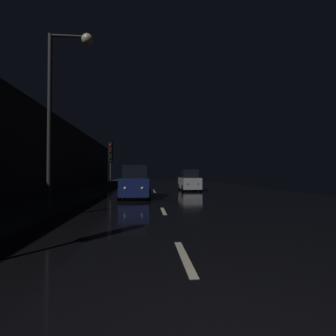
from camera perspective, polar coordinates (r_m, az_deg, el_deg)
name	(u,v)px	position (r m, az deg, el deg)	size (l,w,h in m)	color
ground	(154,190)	(26.74, -3.15, -4.87)	(25.54, 84.00, 0.02)	black
sidewalk_left	(88,190)	(27.35, -17.08, -4.56)	(4.40, 84.00, 0.15)	#28282B
building_facade_left	(49,153)	(24.72, -24.68, 3.04)	(0.80, 63.00, 6.95)	#2D2B28
lane_centerline	(158,199)	(17.06, -2.21, -6.87)	(0.16, 22.63, 0.01)	beige
traffic_light_far_left	(111,156)	(26.13, -12.50, 2.66)	(0.37, 0.48, 4.76)	#38383A
streetlamp_overhead	(62,94)	(11.17, -22.24, 14.76)	(1.70, 0.44, 7.14)	#2D2D30
car_approaching_headlights	(135,183)	(17.95, -7.22, -3.32)	(2.05, 4.45, 2.24)	#141E51
car_parked_right_far	(189,181)	(25.68, 4.71, -2.87)	(1.91, 4.13, 2.08)	#A5A8AD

